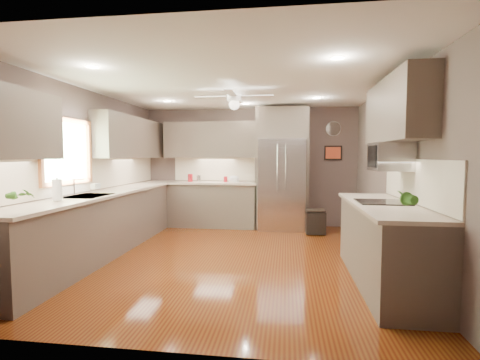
% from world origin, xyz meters
% --- Properties ---
extents(floor, '(5.00, 5.00, 0.00)m').
position_xyz_m(floor, '(0.00, 0.00, 0.00)').
color(floor, '#4F1A0A').
rests_on(floor, ground).
extents(ceiling, '(5.00, 5.00, 0.00)m').
position_xyz_m(ceiling, '(0.00, 0.00, 2.50)').
color(ceiling, white).
rests_on(ceiling, ground).
extents(wall_back, '(4.50, 0.00, 4.50)m').
position_xyz_m(wall_back, '(0.00, 2.50, 1.25)').
color(wall_back, brown).
rests_on(wall_back, ground).
extents(wall_front, '(4.50, 0.00, 4.50)m').
position_xyz_m(wall_front, '(0.00, -2.50, 1.25)').
color(wall_front, brown).
rests_on(wall_front, ground).
extents(wall_left, '(0.00, 5.00, 5.00)m').
position_xyz_m(wall_left, '(-2.25, 0.00, 1.25)').
color(wall_left, brown).
rests_on(wall_left, ground).
extents(wall_right, '(0.00, 5.00, 5.00)m').
position_xyz_m(wall_right, '(2.25, 0.00, 1.25)').
color(wall_right, brown).
rests_on(wall_right, ground).
extents(canister_a, '(0.12, 0.12, 0.17)m').
position_xyz_m(canister_a, '(-1.23, 2.21, 1.02)').
color(canister_a, maroon).
rests_on(canister_a, back_run).
extents(canister_b, '(0.11, 0.11, 0.14)m').
position_xyz_m(canister_b, '(-1.05, 2.22, 1.01)').
color(canister_b, silver).
rests_on(canister_b, back_run).
extents(canister_d, '(0.08, 0.08, 0.12)m').
position_xyz_m(canister_d, '(-0.47, 2.20, 1.00)').
color(canister_d, maroon).
rests_on(canister_d, back_run).
extents(soap_bottle, '(0.09, 0.09, 0.18)m').
position_xyz_m(soap_bottle, '(-2.08, -0.02, 1.03)').
color(soap_bottle, white).
rests_on(soap_bottle, left_run).
extents(potted_plant_left, '(0.18, 0.15, 0.28)m').
position_xyz_m(potted_plant_left, '(-1.96, -1.67, 1.08)').
color(potted_plant_left, '#2C5D1A').
rests_on(potted_plant_left, left_run).
extents(potted_plant_right, '(0.19, 0.17, 0.29)m').
position_xyz_m(potted_plant_right, '(1.91, -1.50, 1.09)').
color(potted_plant_right, '#2C5D1A').
rests_on(potted_plant_right, right_run).
extents(bowl, '(0.24, 0.24, 0.05)m').
position_xyz_m(bowl, '(-0.30, 2.23, 0.97)').
color(bowl, '#BDA88E').
rests_on(bowl, back_run).
extents(left_run, '(0.65, 4.70, 1.45)m').
position_xyz_m(left_run, '(-1.95, 0.15, 0.48)').
color(left_run, brown).
rests_on(left_run, ground).
extents(back_run, '(1.85, 0.65, 1.45)m').
position_xyz_m(back_run, '(-0.72, 2.20, 0.48)').
color(back_run, brown).
rests_on(back_run, ground).
extents(uppers, '(4.50, 4.70, 0.95)m').
position_xyz_m(uppers, '(-0.74, 0.71, 1.87)').
color(uppers, brown).
rests_on(uppers, wall_left).
extents(window, '(0.05, 1.12, 0.92)m').
position_xyz_m(window, '(-2.22, -0.50, 1.55)').
color(window, '#BFF2B2').
rests_on(window, wall_left).
extents(sink, '(0.50, 0.70, 0.32)m').
position_xyz_m(sink, '(-1.93, -0.50, 0.91)').
color(sink, silver).
rests_on(sink, left_run).
extents(refrigerator, '(1.06, 0.75, 2.45)m').
position_xyz_m(refrigerator, '(0.70, 2.16, 1.19)').
color(refrigerator, silver).
rests_on(refrigerator, ground).
extents(right_run, '(0.70, 2.20, 1.45)m').
position_xyz_m(right_run, '(1.93, -0.80, 0.48)').
color(right_run, brown).
rests_on(right_run, ground).
extents(microwave, '(0.43, 0.55, 0.34)m').
position_xyz_m(microwave, '(2.03, -0.55, 1.48)').
color(microwave, silver).
rests_on(microwave, wall_right).
extents(ceiling_fan, '(1.18, 1.18, 0.32)m').
position_xyz_m(ceiling_fan, '(-0.00, 0.30, 2.33)').
color(ceiling_fan, white).
rests_on(ceiling_fan, ceiling).
extents(recessed_lights, '(2.84, 3.14, 0.01)m').
position_xyz_m(recessed_lights, '(-0.04, 0.40, 2.49)').
color(recessed_lights, white).
rests_on(recessed_lights, ceiling).
extents(wall_clock, '(0.30, 0.03, 0.30)m').
position_xyz_m(wall_clock, '(1.75, 2.48, 2.05)').
color(wall_clock, white).
rests_on(wall_clock, wall_back).
extents(framed_print, '(0.36, 0.03, 0.30)m').
position_xyz_m(framed_print, '(1.75, 2.48, 1.55)').
color(framed_print, black).
rests_on(framed_print, wall_back).
extents(stool, '(0.38, 0.38, 0.45)m').
position_xyz_m(stool, '(1.34, 1.73, 0.24)').
color(stool, black).
rests_on(stool, ground).
extents(paper_towel, '(0.11, 0.11, 0.27)m').
position_xyz_m(paper_towel, '(-1.94, -1.12, 1.08)').
color(paper_towel, white).
rests_on(paper_towel, left_run).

